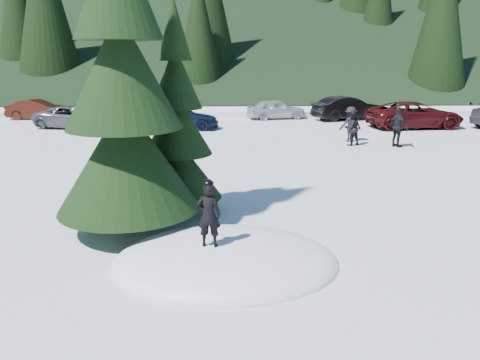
{
  "coord_description": "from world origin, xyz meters",
  "views": [
    {
      "loc": [
        0.02,
        -8.52,
        3.96
      ],
      "look_at": [
        0.35,
        2.23,
        1.1
      ],
      "focal_mm": 35.0,
      "sensor_mm": 36.0,
      "label": 1
    }
  ],
  "objects_px": {
    "car_3": "(178,117)",
    "spruce_short": "(177,132)",
    "car_6": "(415,115)",
    "spruce_tall": "(122,87)",
    "adult_1": "(398,127)",
    "car_2": "(75,117)",
    "child_skier": "(209,215)",
    "car_4": "(276,109)",
    "adult_2": "(350,124)",
    "car_5": "(347,108)",
    "car_1": "(38,109)",
    "adult_0": "(352,128)"
  },
  "relations": [
    {
      "from": "car_3",
      "to": "spruce_short",
      "type": "bearing_deg",
      "value": -171.63
    },
    {
      "from": "car_6",
      "to": "spruce_short",
      "type": "bearing_deg",
      "value": 134.88
    },
    {
      "from": "spruce_tall",
      "to": "adult_1",
      "type": "xyz_separation_m",
      "value": [
        9.88,
        10.12,
        -2.43
      ]
    },
    {
      "from": "car_2",
      "to": "adult_1",
      "type": "bearing_deg",
      "value": -95.25
    },
    {
      "from": "child_skier",
      "to": "car_4",
      "type": "height_order",
      "value": "child_skier"
    },
    {
      "from": "spruce_short",
      "to": "car_3",
      "type": "distance_m",
      "value": 14.56
    },
    {
      "from": "spruce_short",
      "to": "adult_2",
      "type": "bearing_deg",
      "value": 55.03
    },
    {
      "from": "car_4",
      "to": "adult_1",
      "type": "bearing_deg",
      "value": -167.69
    },
    {
      "from": "car_2",
      "to": "car_5",
      "type": "height_order",
      "value": "car_5"
    },
    {
      "from": "spruce_tall",
      "to": "adult_2",
      "type": "relative_size",
      "value": 5.21
    },
    {
      "from": "car_3",
      "to": "car_5",
      "type": "bearing_deg",
      "value": -68.12
    },
    {
      "from": "car_1",
      "to": "car_5",
      "type": "xyz_separation_m",
      "value": [
        19.9,
        -1.02,
        0.11
      ]
    },
    {
      "from": "car_4",
      "to": "car_6",
      "type": "xyz_separation_m",
      "value": [
        7.43,
        -4.16,
        0.11
      ]
    },
    {
      "from": "car_5",
      "to": "car_6",
      "type": "relative_size",
      "value": 0.84
    },
    {
      "from": "adult_1",
      "to": "child_skier",
      "type": "bearing_deg",
      "value": 118.84
    },
    {
      "from": "child_skier",
      "to": "adult_2",
      "type": "distance_m",
      "value": 15.04
    },
    {
      "from": "car_3",
      "to": "car_6",
      "type": "bearing_deg",
      "value": -87.08
    },
    {
      "from": "car_1",
      "to": "car_2",
      "type": "xyz_separation_m",
      "value": [
        3.62,
        -4.05,
        -0.01
      ]
    },
    {
      "from": "car_2",
      "to": "car_3",
      "type": "xyz_separation_m",
      "value": [
        5.89,
        -0.57,
        0.03
      ]
    },
    {
      "from": "child_skier",
      "to": "adult_0",
      "type": "distance_m",
      "value": 14.06
    },
    {
      "from": "adult_1",
      "to": "car_1",
      "type": "distance_m",
      "value": 22.33
    },
    {
      "from": "adult_2",
      "to": "car_5",
      "type": "distance_m",
      "value": 8.02
    },
    {
      "from": "spruce_tall",
      "to": "car_3",
      "type": "relative_size",
      "value": 1.92
    },
    {
      "from": "spruce_tall",
      "to": "spruce_short",
      "type": "xyz_separation_m",
      "value": [
        1.0,
        1.4,
        -1.22
      ]
    },
    {
      "from": "adult_0",
      "to": "car_6",
      "type": "height_order",
      "value": "adult_0"
    },
    {
      "from": "child_skier",
      "to": "adult_0",
      "type": "height_order",
      "value": "child_skier"
    },
    {
      "from": "adult_1",
      "to": "car_6",
      "type": "xyz_separation_m",
      "value": [
        3.04,
        5.73,
        -0.15
      ]
    },
    {
      "from": "child_skier",
      "to": "car_4",
      "type": "distance_m",
      "value": 22.36
    },
    {
      "from": "car_3",
      "to": "car_6",
      "type": "distance_m",
      "value": 13.33
    },
    {
      "from": "child_skier",
      "to": "spruce_tall",
      "type": "bearing_deg",
      "value": -39.04
    },
    {
      "from": "adult_0",
      "to": "car_5",
      "type": "relative_size",
      "value": 0.36
    },
    {
      "from": "spruce_short",
      "to": "adult_0",
      "type": "distance_m",
      "value": 11.62
    },
    {
      "from": "car_4",
      "to": "car_6",
      "type": "relative_size",
      "value": 0.7
    },
    {
      "from": "adult_0",
      "to": "adult_2",
      "type": "bearing_deg",
      "value": -122.82
    },
    {
      "from": "car_1",
      "to": "car_2",
      "type": "height_order",
      "value": "car_1"
    },
    {
      "from": "child_skier",
      "to": "car_4",
      "type": "bearing_deg",
      "value": -90.91
    },
    {
      "from": "car_2",
      "to": "car_6",
      "type": "height_order",
      "value": "car_6"
    },
    {
      "from": "spruce_short",
      "to": "adult_0",
      "type": "relative_size",
      "value": 3.36
    },
    {
      "from": "car_5",
      "to": "car_6",
      "type": "xyz_separation_m",
      "value": [
        2.93,
        -3.57,
        0.0
      ]
    },
    {
      "from": "car_2",
      "to": "car_5",
      "type": "distance_m",
      "value": 16.57
    },
    {
      "from": "car_5",
      "to": "child_skier",
      "type": "bearing_deg",
      "value": 141.67
    },
    {
      "from": "adult_0",
      "to": "car_1",
      "type": "relative_size",
      "value": 0.42
    },
    {
      "from": "car_2",
      "to": "adult_0",
      "type": "bearing_deg",
      "value": -96.09
    },
    {
      "from": "adult_0",
      "to": "adult_2",
      "type": "xyz_separation_m",
      "value": [
        0.2,
        0.99,
        0.03
      ]
    },
    {
      "from": "adult_0",
      "to": "car_5",
      "type": "height_order",
      "value": "adult_0"
    },
    {
      "from": "spruce_short",
      "to": "car_2",
      "type": "height_order",
      "value": "spruce_short"
    },
    {
      "from": "spruce_short",
      "to": "car_5",
      "type": "relative_size",
      "value": 1.2
    },
    {
      "from": "adult_2",
      "to": "spruce_short",
      "type": "bearing_deg",
      "value": 47.22
    },
    {
      "from": "spruce_tall",
      "to": "spruce_short",
      "type": "distance_m",
      "value": 2.11
    },
    {
      "from": "spruce_short",
      "to": "car_5",
      "type": "bearing_deg",
      "value": 63.48
    }
  ]
}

